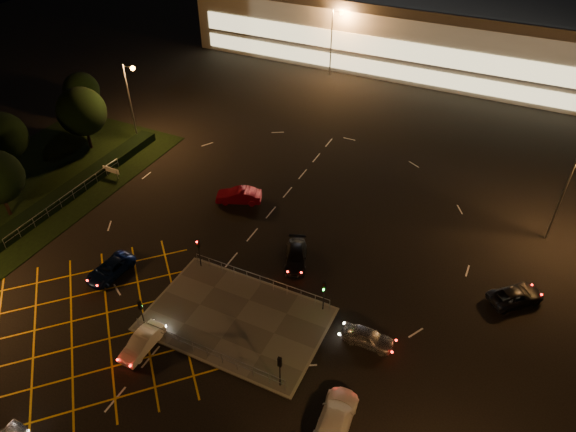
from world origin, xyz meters
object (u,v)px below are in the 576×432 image
at_px(signal_sw, 141,309).
at_px(signal_ne, 324,290).
at_px(car_circ_red, 239,196).
at_px(car_queue_white, 142,342).
at_px(signal_se, 280,366).
at_px(signal_nw, 198,247).
at_px(car_far_dkgrey, 296,256).
at_px(car_right_silver, 368,337).
at_px(car_approach_white, 335,419).
at_px(car_east_grey, 516,296).
at_px(car_left_blue, 110,269).

distance_m(signal_sw, signal_ne, 14.41).
bearing_deg(car_circ_red, car_queue_white, -14.01).
distance_m(signal_ne, car_queue_white, 14.67).
xyz_separation_m(signal_se, signal_ne, (0.00, 7.99, 0.00)).
xyz_separation_m(signal_sw, signal_nw, (0.00, 7.99, 0.00)).
relative_size(signal_se, car_far_dkgrey, 0.67).
bearing_deg(signal_nw, car_right_silver, -5.62).
xyz_separation_m(signal_sw, signal_ne, (12.00, 7.99, 0.00)).
bearing_deg(car_approach_white, car_east_grey, -123.34).
relative_size(car_right_silver, car_approach_white, 0.75).
height_order(signal_sw, car_right_silver, signal_sw).
height_order(car_queue_white, car_right_silver, car_right_silver).
bearing_deg(car_far_dkgrey, car_right_silver, -55.52).
relative_size(signal_sw, car_circ_red, 0.66).
bearing_deg(car_far_dkgrey, signal_ne, -65.68).
height_order(car_left_blue, car_circ_red, car_circ_red).
bearing_deg(car_approach_white, car_queue_white, -2.49).
bearing_deg(car_left_blue, signal_sw, -24.20).
height_order(signal_nw, car_right_silver, signal_nw).
distance_m(car_circ_red, car_east_grey, 28.20).
height_order(signal_nw, car_approach_white, signal_nw).
height_order(signal_nw, signal_ne, same).
xyz_separation_m(signal_ne, car_queue_white, (-11.00, -9.57, -1.69)).
bearing_deg(car_left_blue, car_approach_white, -7.01).
xyz_separation_m(signal_sw, car_approach_white, (16.66, -1.13, -1.58)).
height_order(signal_sw, car_east_grey, signal_sw).
distance_m(car_left_blue, car_east_grey, 35.13).
relative_size(car_queue_white, car_circ_red, 0.86).
relative_size(car_far_dkgrey, car_circ_red, 0.98).
relative_size(signal_sw, signal_nw, 1.00).
bearing_deg(signal_nw, signal_sw, -90.00).
height_order(signal_se, car_circ_red, signal_se).
bearing_deg(signal_se, car_queue_white, 8.18).
distance_m(car_far_dkgrey, car_right_silver, 10.71).
relative_size(car_left_blue, car_approach_white, 0.86).
xyz_separation_m(signal_sw, car_east_grey, (26.20, 15.94, -1.70)).
distance_m(signal_ne, car_circ_red, 17.33).
distance_m(signal_se, car_approach_white, 5.05).
bearing_deg(car_queue_white, car_east_grey, 35.51).
bearing_deg(car_far_dkgrey, car_left_blue, -170.34).
height_order(signal_ne, car_far_dkgrey, signal_ne).
xyz_separation_m(car_far_dkgrey, car_east_grey, (18.71, 3.59, -0.02)).
relative_size(signal_sw, car_queue_white, 0.76).
distance_m(signal_sw, car_left_blue, 7.87).
distance_m(signal_se, car_queue_white, 11.24).
bearing_deg(car_east_grey, signal_se, 94.75).
height_order(car_left_blue, car_far_dkgrey, car_far_dkgrey).
bearing_deg(car_far_dkgrey, car_approach_white, -77.38).
relative_size(signal_sw, signal_se, 1.00).
height_order(car_east_grey, car_approach_white, car_approach_white).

